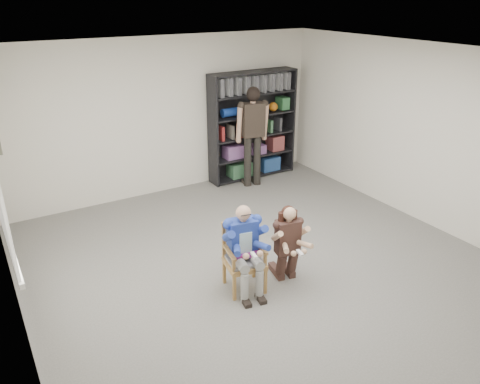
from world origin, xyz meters
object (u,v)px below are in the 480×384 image
kneeling_woman (288,244)px  bookshelf (253,126)px  armchair (244,258)px  seated_man (244,249)px  standing_man (253,138)px

kneeling_woman → bookshelf: bearing=75.5°
armchair → bookshelf: 3.98m
armchair → bookshelf: size_ratio=0.42×
seated_man → standing_man: standing_man is taller
seated_man → standing_man: 3.47m
kneeling_woman → standing_man: standing_man is taller
standing_man → kneeling_woman: bearing=-104.6°
armchair → standing_man: bearing=66.9°
seated_man → bookshelf: size_ratio=0.55×
kneeling_woman → standing_man: 3.30m
bookshelf → kneeling_woman: bearing=-115.4°
armchair → standing_man: (1.93, 2.86, 0.50)m
armchair → bookshelf: bearing=67.1°
seated_man → bookshelf: (2.19, 3.27, 0.48)m
seated_man → armchair: bearing=0.0°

